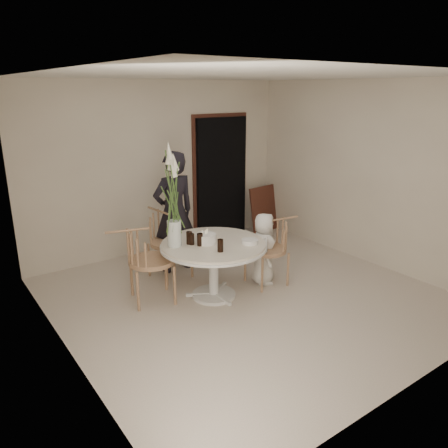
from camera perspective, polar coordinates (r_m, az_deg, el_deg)
ground at (r=5.72m, az=3.04°, el=-9.35°), size 4.50×4.50×0.00m
room_shell at (r=5.20m, az=3.32°, el=6.83°), size 4.50×4.50×4.50m
doorway at (r=7.70m, az=-0.36°, el=5.96°), size 1.00×0.10×2.10m
door_trim at (r=7.72m, az=-0.53°, el=6.44°), size 1.12×0.03×2.22m
table at (r=5.46m, az=-1.38°, el=-3.58°), size 1.33×1.33×0.73m
picture_frame at (r=8.15m, az=5.23°, el=1.96°), size 0.65×0.27×0.84m
chair_far at (r=6.20m, az=-7.83°, el=-1.26°), size 0.56×0.60×0.94m
chair_right at (r=5.94m, az=6.66°, el=-2.25°), size 0.58×0.54×0.91m
chair_left at (r=5.41m, az=-10.92°, el=-3.93°), size 0.66×0.63×0.98m
girl at (r=6.26m, az=-6.55°, el=1.53°), size 0.65×0.43×1.75m
boy at (r=5.93m, az=5.18°, el=-3.21°), size 0.52×0.57×0.99m
birthday_cake at (r=5.39m, az=-2.38°, el=-1.92°), size 0.25×0.25×0.17m
cola_tumbler_a at (r=5.30m, az=-3.16°, el=-2.04°), size 0.08×0.08×0.16m
cola_tumbler_b at (r=5.10m, az=-0.48°, el=-2.83°), size 0.09×0.09×0.15m
cola_tumbler_c at (r=5.35m, az=-4.25°, el=-1.98°), size 0.07×0.07×0.14m
cola_tumbler_d at (r=5.37m, az=-4.56°, el=-1.82°), size 0.09×0.09×0.16m
plate_stack at (r=5.39m, az=3.40°, el=-2.30°), size 0.21×0.21×0.05m
flower_vase at (r=5.18m, az=-6.65°, el=3.00°), size 0.17×0.17×1.27m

